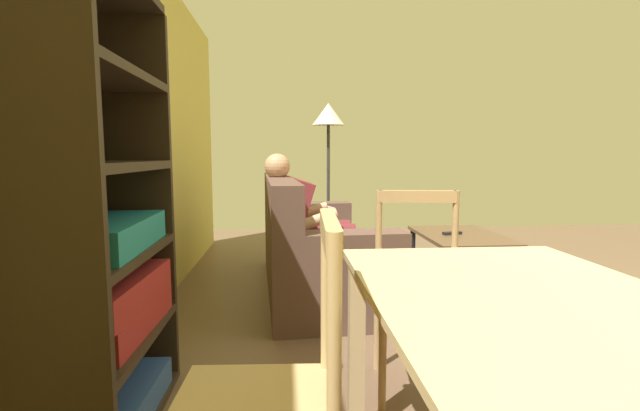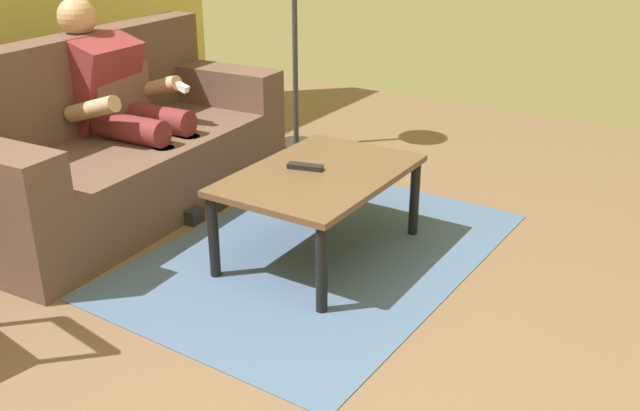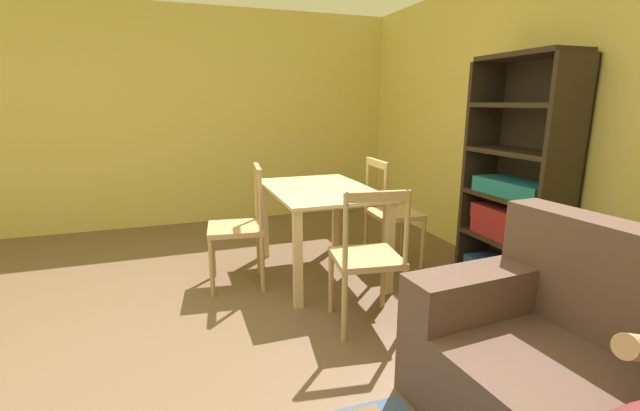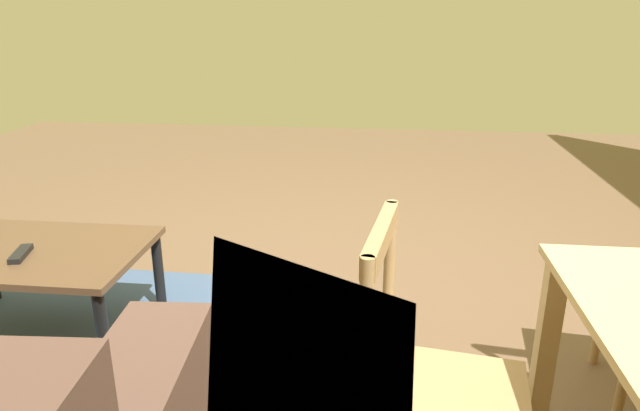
% 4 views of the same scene
% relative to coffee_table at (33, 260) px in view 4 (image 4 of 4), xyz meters
% --- Properties ---
extents(ground_plane, '(8.70, 8.70, 0.00)m').
position_rel_coffee_table_xyz_m(ground_plane, '(-1.34, -0.57, -0.38)').
color(ground_plane, brown).
extents(coffee_table, '(0.98, 0.66, 0.43)m').
position_rel_coffee_table_xyz_m(coffee_table, '(0.00, 0.00, 0.00)').
color(coffee_table, brown).
rests_on(coffee_table, ground_plane).
extents(tv_remote, '(0.09, 0.18, 0.02)m').
position_rel_coffee_table_xyz_m(tv_remote, '(-0.01, 0.08, 0.06)').
color(tv_remote, black).
rests_on(tv_remote, coffee_table).
extents(dining_chair_facing_couch, '(0.48, 0.48, 0.94)m').
position_rel_coffee_table_xyz_m(dining_chair_facing_couch, '(-1.68, 0.87, 0.08)').
color(dining_chair_facing_couch, tan).
rests_on(dining_chair_facing_couch, ground_plane).
extents(area_rug, '(2.04, 1.45, 0.01)m').
position_rel_coffee_table_xyz_m(area_rug, '(0.00, 0.00, -0.38)').
color(area_rug, '#3D5170').
rests_on(area_rug, ground_plane).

